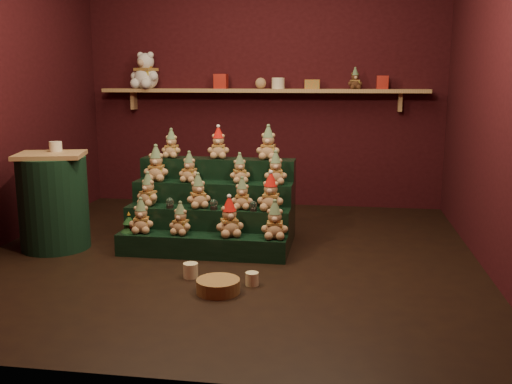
% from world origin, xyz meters
% --- Properties ---
extents(ground, '(4.00, 4.00, 0.00)m').
position_xyz_m(ground, '(0.00, 0.00, 0.00)').
color(ground, black).
rests_on(ground, ground).
extents(back_wall, '(4.00, 0.10, 2.80)m').
position_xyz_m(back_wall, '(0.00, 2.05, 1.40)').
color(back_wall, black).
rests_on(back_wall, ground).
extents(front_wall, '(4.00, 0.10, 2.80)m').
position_xyz_m(front_wall, '(0.00, -2.05, 1.40)').
color(front_wall, black).
rests_on(front_wall, ground).
extents(right_wall, '(0.10, 4.00, 2.80)m').
position_xyz_m(right_wall, '(2.05, 0.00, 1.40)').
color(right_wall, black).
rests_on(right_wall, ground).
extents(back_shelf, '(3.60, 0.26, 0.24)m').
position_xyz_m(back_shelf, '(0.00, 1.87, 1.29)').
color(back_shelf, tan).
rests_on(back_shelf, ground).
extents(riser_tier_front, '(1.40, 0.22, 0.18)m').
position_xyz_m(riser_tier_front, '(-0.21, -0.08, 0.09)').
color(riser_tier_front, black).
rests_on(riser_tier_front, ground).
extents(riser_tier_midfront, '(1.40, 0.22, 0.36)m').
position_xyz_m(riser_tier_midfront, '(-0.21, 0.14, 0.18)').
color(riser_tier_midfront, black).
rests_on(riser_tier_midfront, ground).
extents(riser_tier_midback, '(1.40, 0.22, 0.54)m').
position_xyz_m(riser_tier_midback, '(-0.21, 0.36, 0.27)').
color(riser_tier_midback, black).
rests_on(riser_tier_midback, ground).
extents(riser_tier_back, '(1.40, 0.22, 0.72)m').
position_xyz_m(riser_tier_back, '(-0.21, 0.58, 0.36)').
color(riser_tier_back, black).
rests_on(riser_tier_back, ground).
extents(teddy_0, '(0.23, 0.21, 0.28)m').
position_xyz_m(teddy_0, '(-0.72, -0.07, 0.32)').
color(teddy_0, tan).
rests_on(teddy_0, riser_tier_front).
extents(teddy_1, '(0.21, 0.20, 0.26)m').
position_xyz_m(teddy_1, '(-0.38, -0.07, 0.31)').
color(teddy_1, tan).
rests_on(teddy_1, riser_tier_front).
extents(teddy_2, '(0.29, 0.27, 0.31)m').
position_xyz_m(teddy_2, '(0.02, -0.07, 0.34)').
color(teddy_2, tan).
rests_on(teddy_2, riser_tier_front).
extents(teddy_3, '(0.23, 0.21, 0.30)m').
position_xyz_m(teddy_3, '(0.39, -0.08, 0.33)').
color(teddy_3, tan).
rests_on(teddy_3, riser_tier_front).
extents(teddy_4, '(0.24, 0.23, 0.28)m').
position_xyz_m(teddy_4, '(-0.73, 0.16, 0.50)').
color(teddy_4, tan).
rests_on(teddy_4, riser_tier_midfront).
extents(teddy_5, '(0.26, 0.25, 0.28)m').
position_xyz_m(teddy_5, '(-0.29, 0.14, 0.50)').
color(teddy_5, tan).
rests_on(teddy_5, riser_tier_midfront).
extents(teddy_6, '(0.19, 0.17, 0.26)m').
position_xyz_m(teddy_6, '(0.09, 0.15, 0.49)').
color(teddy_6, tan).
rests_on(teddy_6, riser_tier_midfront).
extents(teddy_7, '(0.23, 0.21, 0.31)m').
position_xyz_m(teddy_7, '(0.33, 0.13, 0.51)').
color(teddy_7, tan).
rests_on(teddy_7, riser_tier_midfront).
extents(teddy_8, '(0.23, 0.21, 0.31)m').
position_xyz_m(teddy_8, '(-0.72, 0.35, 0.69)').
color(teddy_8, tan).
rests_on(teddy_8, riser_tier_midback).
extents(teddy_9, '(0.21, 0.19, 0.26)m').
position_xyz_m(teddy_9, '(-0.41, 0.34, 0.67)').
color(teddy_9, tan).
rests_on(teddy_9, riser_tier_midback).
extents(teddy_10, '(0.22, 0.21, 0.25)m').
position_xyz_m(teddy_10, '(0.03, 0.37, 0.67)').
color(teddy_10, tan).
rests_on(teddy_10, riser_tier_midback).
extents(teddy_11, '(0.22, 0.21, 0.27)m').
position_xyz_m(teddy_11, '(0.34, 0.36, 0.68)').
color(teddy_11, tan).
rests_on(teddy_11, riser_tier_midback).
extents(teddy_12, '(0.19, 0.18, 0.25)m').
position_xyz_m(teddy_12, '(-0.64, 0.56, 0.85)').
color(teddy_12, tan).
rests_on(teddy_12, riser_tier_back).
extents(teddy_13, '(0.22, 0.20, 0.28)m').
position_xyz_m(teddy_13, '(-0.20, 0.59, 0.86)').
color(teddy_13, tan).
rests_on(teddy_13, riser_tier_back).
extents(teddy_14, '(0.22, 0.20, 0.29)m').
position_xyz_m(teddy_14, '(0.25, 0.59, 0.87)').
color(teddy_14, tan).
rests_on(teddy_14, riser_tier_back).
extents(snow_globe_a, '(0.07, 0.07, 0.09)m').
position_xyz_m(snow_globe_a, '(-0.52, 0.08, 0.41)').
color(snow_globe_a, black).
rests_on(snow_globe_a, riser_tier_midfront).
extents(snow_globe_b, '(0.07, 0.07, 0.09)m').
position_xyz_m(snow_globe_b, '(-0.14, 0.08, 0.40)').
color(snow_globe_b, black).
rests_on(snow_globe_b, riser_tier_midfront).
extents(snow_globe_c, '(0.06, 0.06, 0.08)m').
position_xyz_m(snow_globe_c, '(0.19, 0.08, 0.40)').
color(snow_globe_c, black).
rests_on(snow_globe_c, riser_tier_midfront).
extents(side_table, '(0.63, 0.57, 0.82)m').
position_xyz_m(side_table, '(-1.50, -0.03, 0.41)').
color(side_table, tan).
rests_on(side_table, ground).
extents(table_ornament, '(0.11, 0.11, 0.08)m').
position_xyz_m(table_ornament, '(-1.50, 0.07, 0.86)').
color(table_ornament, beige).
rests_on(table_ornament, side_table).
extents(mini_christmas_tree, '(0.21, 0.21, 0.35)m').
position_xyz_m(mini_christmas_tree, '(-0.83, -0.06, 0.17)').
color(mini_christmas_tree, '#4B291A').
rests_on(mini_christmas_tree, ground).
extents(mug_left, '(0.11, 0.11, 0.11)m').
position_xyz_m(mug_left, '(-0.16, -0.58, 0.05)').
color(mug_left, '#F1E9B2').
rests_on(mug_left, ground).
extents(mug_right, '(0.09, 0.09, 0.09)m').
position_xyz_m(mug_right, '(0.30, -0.67, 0.05)').
color(mug_right, '#F1E9B2').
rests_on(mug_right, ground).
extents(wicker_basket, '(0.33, 0.33, 0.09)m').
position_xyz_m(wicker_basket, '(0.10, -0.85, 0.05)').
color(wicker_basket, olive).
rests_on(wicker_basket, ground).
extents(white_bear, '(0.45, 0.43, 0.51)m').
position_xyz_m(white_bear, '(-1.31, 1.84, 1.57)').
color(white_bear, white).
rests_on(white_bear, back_shelf).
extents(brown_bear, '(0.18, 0.17, 0.22)m').
position_xyz_m(brown_bear, '(1.01, 1.84, 1.43)').
color(brown_bear, '#4A2718').
rests_on(brown_bear, back_shelf).
extents(gift_tin_red_a, '(0.14, 0.14, 0.16)m').
position_xyz_m(gift_tin_red_a, '(-0.45, 1.85, 1.40)').
color(gift_tin_red_a, '#B2271B').
rests_on(gift_tin_red_a, back_shelf).
extents(gift_tin_cream, '(0.14, 0.14, 0.12)m').
position_xyz_m(gift_tin_cream, '(0.19, 1.85, 1.38)').
color(gift_tin_cream, beige).
rests_on(gift_tin_cream, back_shelf).
extents(gift_tin_red_b, '(0.12, 0.12, 0.14)m').
position_xyz_m(gift_tin_red_b, '(1.30, 1.85, 1.39)').
color(gift_tin_red_b, '#B2271B').
rests_on(gift_tin_red_b, back_shelf).
extents(shelf_plush_ball, '(0.12, 0.12, 0.12)m').
position_xyz_m(shelf_plush_ball, '(-0.00, 1.85, 1.38)').
color(shelf_plush_ball, tan).
rests_on(shelf_plush_ball, back_shelf).
extents(scarf_gift_box, '(0.16, 0.10, 0.10)m').
position_xyz_m(scarf_gift_box, '(0.56, 1.85, 1.37)').
color(scarf_gift_box, '#D6601E').
rests_on(scarf_gift_box, back_shelf).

